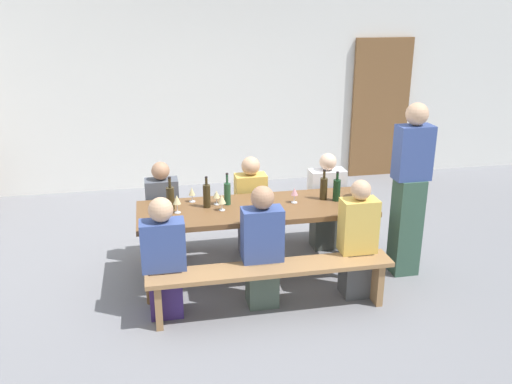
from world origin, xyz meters
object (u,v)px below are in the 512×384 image
at_px(wine_bottle_0, 207,195).
at_px(wine_glass_1, 294,192).
at_px(wine_bottle_1, 227,193).
at_px(seated_guest_far_0, 163,215).
at_px(bench_near, 271,276).
at_px(wine_glass_0, 222,199).
at_px(bench_far, 244,218).
at_px(seated_guest_far_2, 326,204).
at_px(seated_guest_near_1, 262,249).
at_px(wine_bottle_3, 170,197).
at_px(seated_guest_far_1, 251,208).
at_px(seated_guest_near_0, 164,260).
at_px(wine_glass_4, 216,195).
at_px(wine_glass_2, 192,192).
at_px(wooden_door, 380,109).
at_px(tasting_table, 256,214).
at_px(wine_bottle_2, 324,188).
at_px(wine_bottle_4, 337,190).
at_px(wine_glass_3, 177,200).
at_px(seated_guest_near_2, 357,242).
at_px(standing_host, 409,192).

xyz_separation_m(wine_bottle_0, wine_glass_1, (0.86, -0.05, -0.01)).
height_order(wine_bottle_1, seated_guest_far_0, seated_guest_far_0).
height_order(bench_near, wine_glass_0, wine_glass_0).
height_order(bench_far, seated_guest_far_2, seated_guest_far_2).
bearing_deg(seated_guest_far_2, bench_near, -36.39).
height_order(wine_bottle_0, seated_guest_near_1, seated_guest_near_1).
xyz_separation_m(wine_bottle_3, seated_guest_far_0, (-0.07, 0.43, -0.35)).
height_order(bench_far, seated_guest_far_1, seated_guest_far_1).
height_order(wine_bottle_3, wine_glass_0, wine_bottle_3).
bearing_deg(wine_glass_1, seated_guest_near_0, -156.72).
bearing_deg(seated_guest_near_1, wine_glass_4, 25.41).
height_order(bench_near, seated_guest_near_1, seated_guest_near_1).
bearing_deg(wine_bottle_1, wine_glass_2, 157.64).
bearing_deg(seated_guest_near_1, wooden_door, -36.61).
height_order(wine_bottle_1, seated_guest_near_1, seated_guest_near_1).
distance_m(tasting_table, wine_bottle_0, 0.51).
bearing_deg(seated_guest_far_0, wine_bottle_2, 73.80).
height_order(wine_glass_4, seated_guest_near_1, seated_guest_near_1).
bearing_deg(wine_glass_1, seated_guest_far_0, 158.48).
xyz_separation_m(bench_near, bench_far, (0.00, 1.36, 0.00)).
height_order(wine_bottle_4, seated_guest_near_0, seated_guest_near_0).
distance_m(bench_near, seated_guest_near_0, 0.94).
distance_m(wine_bottle_4, seated_guest_far_1, 0.99).
relative_size(bench_near, seated_guest_far_1, 1.98).
xyz_separation_m(wine_bottle_2, wine_glass_2, (-1.29, 0.18, -0.01)).
height_order(wine_bottle_0, wine_glass_1, wine_bottle_0).
distance_m(wooden_door, wine_bottle_3, 4.38).
relative_size(wine_glass_2, wine_glass_3, 0.85).
bearing_deg(wooden_door, wine_glass_1, -126.32).
distance_m(wine_bottle_0, wine_bottle_3, 0.34).
bearing_deg(wine_bottle_2, seated_guest_near_2, -76.75).
bearing_deg(wine_glass_0, standing_host, -5.17).
relative_size(wine_glass_4, seated_guest_far_0, 0.13).
xyz_separation_m(bench_far, wine_glass_1, (0.39, -0.65, 0.50)).
bearing_deg(standing_host, seated_guest_far_2, -50.70).
height_order(bench_near, seated_guest_near_2, seated_guest_near_2).
xyz_separation_m(wine_bottle_3, seated_guest_near_1, (0.76, -0.63, -0.32)).
distance_m(tasting_table, wine_glass_2, 0.67).
bearing_deg(wine_bottle_0, tasting_table, -10.05).
relative_size(wine_bottle_1, wine_glass_4, 2.24).
xyz_separation_m(wine_glass_4, seated_guest_near_2, (1.21, -0.66, -0.31)).
xyz_separation_m(wine_bottle_4, wine_glass_4, (-1.18, 0.13, -0.01)).
relative_size(wine_bottle_0, seated_guest_near_0, 0.28).
distance_m(wine_bottle_3, wine_glass_3, 0.12).
height_order(wine_glass_2, standing_host, standing_host).
height_order(wooden_door, wine_bottle_0, wooden_door).
bearing_deg(seated_guest_far_1, wine_bottle_4, 55.71).
bearing_deg(seated_guest_near_2, wine_bottle_2, 13.25).
bearing_deg(seated_guest_far_0, standing_host, 72.92).
height_order(seated_guest_near_0, seated_guest_far_0, seated_guest_near_0).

